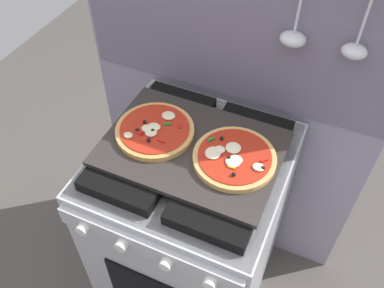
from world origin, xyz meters
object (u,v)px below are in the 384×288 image
at_px(pizza_right, 234,158).
at_px(stove, 192,228).
at_px(baking_tray, 192,148).
at_px(pizza_left, 155,130).

bearing_deg(pizza_right, stove, 179.03).
xyz_separation_m(baking_tray, pizza_left, (-0.13, 0.01, 0.02)).
bearing_deg(pizza_left, stove, -2.95).
relative_size(stove, baking_tray, 1.67).
distance_m(stove, pizza_right, 0.50).
distance_m(pizza_left, pizza_right, 0.27).
distance_m(stove, pizza_left, 0.49).
height_order(stove, pizza_left, pizza_left).
distance_m(stove, baking_tray, 0.46).
bearing_deg(pizza_right, baking_tray, 178.35).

